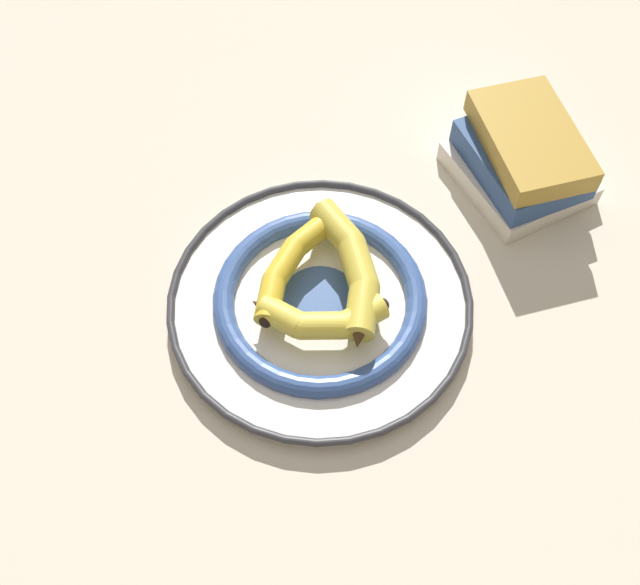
{
  "coord_description": "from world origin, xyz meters",
  "views": [
    {
      "loc": [
        -0.47,
        -0.03,
        0.82
      ],
      "look_at": [
        0.01,
        -0.02,
        0.04
      ],
      "focal_mm": 42.0,
      "sensor_mm": 36.0,
      "label": 1
    }
  ],
  "objects_px": {
    "banana_c": "(319,320)",
    "book_stack": "(522,158)",
    "decorative_bowl": "(320,301)",
    "banana_b": "(290,263)",
    "banana_a": "(353,269)"
  },
  "relations": [
    {
      "from": "decorative_bowl",
      "to": "banana_a",
      "type": "distance_m",
      "value": 0.06
    },
    {
      "from": "banana_b",
      "to": "decorative_bowl",
      "type": "bearing_deg",
      "value": 74.39
    },
    {
      "from": "decorative_bowl",
      "to": "banana_b",
      "type": "xyz_separation_m",
      "value": [
        0.03,
        0.04,
        0.03
      ]
    },
    {
      "from": "banana_a",
      "to": "book_stack",
      "type": "relative_size",
      "value": 0.93
    },
    {
      "from": "decorative_bowl",
      "to": "book_stack",
      "type": "bearing_deg",
      "value": -51.88
    },
    {
      "from": "decorative_bowl",
      "to": "book_stack",
      "type": "xyz_separation_m",
      "value": [
        0.21,
        -0.27,
        0.03
      ]
    },
    {
      "from": "banana_c",
      "to": "decorative_bowl",
      "type": "bearing_deg",
      "value": 88.63
    },
    {
      "from": "banana_b",
      "to": "banana_c",
      "type": "xyz_separation_m",
      "value": [
        -0.08,
        -0.04,
        0.0
      ]
    },
    {
      "from": "banana_a",
      "to": "banana_c",
      "type": "bearing_deg",
      "value": 136.3
    },
    {
      "from": "decorative_bowl",
      "to": "book_stack",
      "type": "distance_m",
      "value": 0.35
    },
    {
      "from": "decorative_bowl",
      "to": "banana_c",
      "type": "bearing_deg",
      "value": -179.63
    },
    {
      "from": "decorative_bowl",
      "to": "banana_c",
      "type": "xyz_separation_m",
      "value": [
        -0.05,
        -0.0,
        0.04
      ]
    },
    {
      "from": "banana_c",
      "to": "book_stack",
      "type": "xyz_separation_m",
      "value": [
        0.26,
        -0.27,
        -0.0
      ]
    },
    {
      "from": "banana_c",
      "to": "book_stack",
      "type": "bearing_deg",
      "value": 42.03
    },
    {
      "from": "banana_b",
      "to": "book_stack",
      "type": "xyz_separation_m",
      "value": [
        0.18,
        -0.31,
        -0.0
      ]
    }
  ]
}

